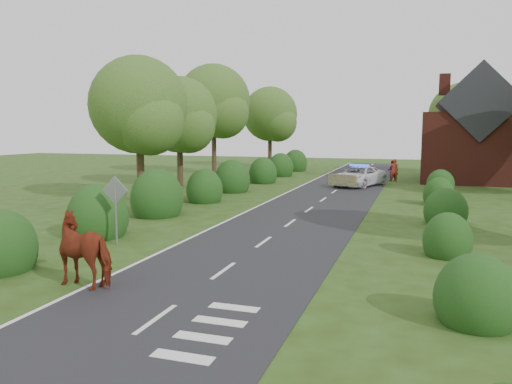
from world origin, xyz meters
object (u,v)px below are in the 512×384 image
(police_van, at_px, (359,176))
(pedestrian_red, at_px, (394,170))
(road_sign, at_px, (115,200))
(pedestrian_purple, at_px, (392,171))
(cow, at_px, (88,254))

(police_van, xyz_separation_m, pedestrian_red, (2.32, 4.10, 0.19))
(pedestrian_red, bearing_deg, police_van, 50.05)
(road_sign, relative_size, pedestrian_purple, 1.50)
(road_sign, xyz_separation_m, pedestrian_red, (8.48, 26.17, -0.73))
(cow, bearing_deg, police_van, 175.75)
(road_sign, bearing_deg, police_van, 74.40)
(police_van, distance_m, pedestrian_purple, 5.17)
(pedestrian_red, bearing_deg, cow, 67.43)
(police_van, height_order, pedestrian_purple, pedestrian_purple)
(cow, height_order, police_van, cow)
(pedestrian_purple, bearing_deg, police_van, 69.99)
(cow, xyz_separation_m, police_van, (4.19, 26.33, -0.09))
(road_sign, bearing_deg, cow, -65.17)
(cow, distance_m, pedestrian_purple, 31.68)
(road_sign, xyz_separation_m, pedestrian_purple, (8.31, 26.77, -0.81))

